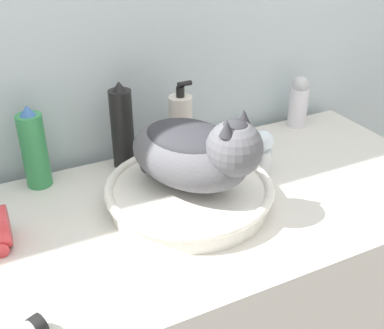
% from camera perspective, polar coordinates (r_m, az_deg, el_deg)
% --- Properties ---
extents(wall_back, '(8.00, 0.05, 2.40)m').
position_cam_1_polar(wall_back, '(1.17, -5.71, 18.83)').
color(wall_back, silver).
rests_on(wall_back, ground_plane).
extents(sink_basin, '(0.35, 0.35, 0.05)m').
position_cam_1_polar(sink_basin, '(1.00, -0.36, -3.32)').
color(sink_basin, white).
rests_on(sink_basin, vanity_counter).
extents(cat, '(0.27, 0.32, 0.18)m').
position_cam_1_polar(cat, '(0.95, 0.47, 1.66)').
color(cat, '#56565B').
rests_on(cat, sink_basin).
extents(faucet, '(0.12, 0.05, 0.12)m').
position_cam_1_polar(faucet, '(1.10, 8.01, 1.66)').
color(faucet, silver).
rests_on(faucet, vanity_counter).
extents(deodorant_stick, '(0.05, 0.05, 0.14)m').
position_cam_1_polar(deodorant_stick, '(1.37, 12.53, 7.30)').
color(deodorant_stick, silver).
rests_on(deodorant_stick, vanity_counter).
extents(spray_bottle_trigger, '(0.06, 0.06, 0.19)m').
position_cam_1_polar(spray_bottle_trigger, '(1.10, -18.20, 1.73)').
color(spray_bottle_trigger, '#338C4C').
rests_on(spray_bottle_trigger, vanity_counter).
extents(soap_pump_bottle, '(0.06, 0.06, 0.19)m').
position_cam_1_polar(soap_pump_bottle, '(1.19, -1.35, 4.82)').
color(soap_pump_bottle, silver).
rests_on(soap_pump_bottle, vanity_counter).
extents(hairspray_can_black, '(0.05, 0.05, 0.21)m').
position_cam_1_polar(hairspray_can_black, '(1.13, -8.28, 4.37)').
color(hairspray_can_black, black).
rests_on(hairspray_can_black, vanity_counter).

